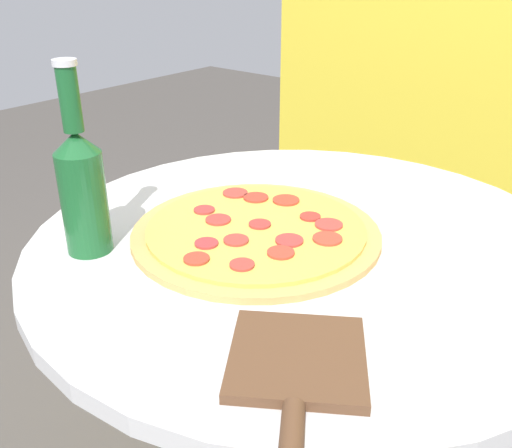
% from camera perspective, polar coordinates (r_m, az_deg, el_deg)
% --- Properties ---
extents(table, '(0.82, 0.82, 0.78)m').
position_cam_1_polar(table, '(0.97, 4.50, -12.55)').
color(table, silver).
rests_on(table, ground_plane).
extents(pizza, '(0.37, 0.37, 0.02)m').
position_cam_1_polar(pizza, '(0.85, 0.02, -0.73)').
color(pizza, tan).
rests_on(pizza, table).
extents(beer_bottle, '(0.06, 0.06, 0.27)m').
position_cam_1_polar(beer_bottle, '(0.81, -17.01, 3.72)').
color(beer_bottle, '#195628').
rests_on(beer_bottle, table).
extents(pizza_paddle, '(0.23, 0.29, 0.02)m').
position_cam_1_polar(pizza_paddle, '(0.58, 4.00, -15.25)').
color(pizza_paddle, brown).
rests_on(pizza_paddle, table).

